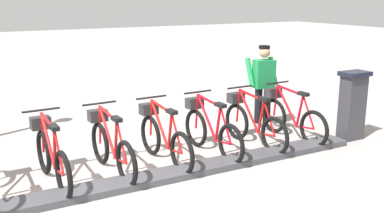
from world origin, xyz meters
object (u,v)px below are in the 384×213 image
Objects in this scene: bike_docked_2 at (210,129)px; worker_near_rack at (263,83)px; bike_docked_0 at (290,116)px; bike_docked_3 at (163,137)px; bike_docked_4 at (110,145)px; bike_docked_5 at (51,155)px; bike_docked_1 at (252,122)px; payment_kiosk at (352,104)px.

worker_near_rack is at bearing -63.90° from bike_docked_2.
worker_near_rack is at bearing -0.43° from bike_docked_0.
bike_docked_0 is 2.62m from bike_docked_3.
bike_docked_4 is 0.87m from bike_docked_5.
bike_docked_3 is (0.00, 1.75, 0.00)m from bike_docked_1.
bike_docked_4 and bike_docked_5 have the same top height.
bike_docked_0 is at bearing -90.00° from bike_docked_3.
bike_docked_2 is (0.00, 0.87, 0.00)m from bike_docked_1.
bike_docked_0 and bike_docked_3 have the same top height.
bike_docked_3 and bike_docked_4 have the same top height.
bike_docked_4 is at bearing -90.00° from bike_docked_5.
bike_docked_1 is at bearing 90.00° from bike_docked_0.
bike_docked_3 is at bearing 90.00° from bike_docked_0.
worker_near_rack reaches higher than bike_docked_3.
bike_docked_5 is at bearing 90.00° from bike_docked_0.
bike_docked_1 is 2.62m from bike_docked_4.
bike_docked_1 is at bearing 134.31° from worker_near_rack.
bike_docked_1 is at bearing -90.00° from bike_docked_3.
bike_docked_0 is 1.00× the size of bike_docked_3.
bike_docked_2 is 1.75m from bike_docked_4.
worker_near_rack is at bearing -45.69° from bike_docked_1.
bike_docked_3 is (0.00, 2.62, 0.00)m from bike_docked_0.
bike_docked_0 is 0.98m from worker_near_rack.
payment_kiosk reaches higher than bike_docked_3.
bike_docked_0 is 0.87m from bike_docked_1.
bike_docked_5 is at bearing 90.00° from bike_docked_2.
bike_docked_2 is 1.00× the size of bike_docked_4.
bike_docked_2 is at bearing -90.00° from bike_docked_4.
bike_docked_1 and bike_docked_5 have the same top height.
bike_docked_5 is at bearing 90.00° from bike_docked_1.
bike_docked_1 is 1.00× the size of bike_docked_3.
bike_docked_2 is 2.62m from bike_docked_5.
bike_docked_0 is at bearing -90.00° from bike_docked_4.
bike_docked_2 is 1.00× the size of bike_docked_5.
bike_docked_5 is 1.04× the size of worker_near_rack.
bike_docked_5 is at bearing 90.00° from bike_docked_3.
bike_docked_1 is (0.57, 1.84, -0.24)m from payment_kiosk.
bike_docked_0 is 1.00× the size of bike_docked_4.
bike_docked_5 is at bearing 101.11° from worker_near_rack.
bike_docked_0 is 1.04× the size of worker_near_rack.
bike_docked_3 is 1.04× the size of worker_near_rack.
bike_docked_0 and bike_docked_2 have the same top height.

